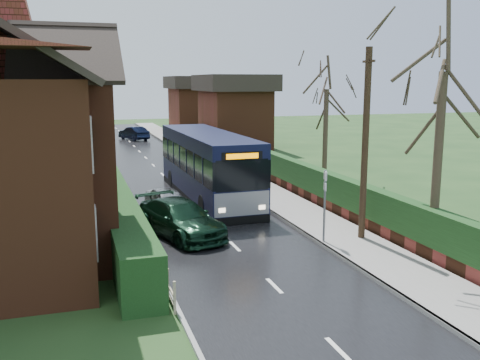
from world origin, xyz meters
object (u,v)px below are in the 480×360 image
object	(u,v)px
car_silver	(168,202)
telegraph_pole	(365,146)
car_green	(180,219)
bus_stop_sign	(325,196)
bus	(208,166)

from	to	relation	value
car_silver	telegraph_pole	xyz separation A→B (m)	(6.30, -5.96, 3.00)
car_green	telegraph_pole	bearing A→B (deg)	-40.26
bus_stop_sign	bus	bearing A→B (deg)	121.33
bus	car_silver	xyz separation A→B (m)	(-2.58, -3.03, -1.05)
bus	bus_stop_sign	world-z (taller)	bus
bus_stop_sign	telegraph_pole	xyz separation A→B (m)	(1.60, 0.05, 1.78)
car_silver	telegraph_pole	bearing A→B (deg)	-50.83
bus_stop_sign	telegraph_pole	distance (m)	2.39
car_green	telegraph_pole	size ratio (longest dim) A/B	0.67
car_silver	car_green	world-z (taller)	car_green
car_green	telegraph_pole	world-z (taller)	telegraph_pole
bus	car_green	size ratio (longest dim) A/B	2.33
car_silver	car_green	size ratio (longest dim) A/B	0.77
bus	bus_stop_sign	xyz separation A→B (m)	(2.12, -9.05, 0.17)
car_silver	bus	bearing A→B (deg)	42.14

